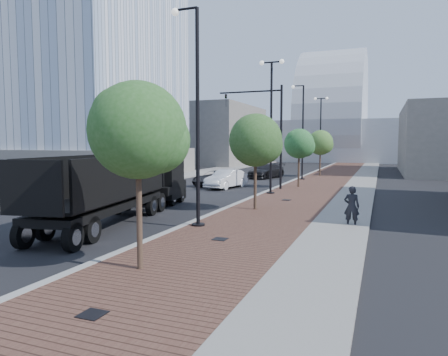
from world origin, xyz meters
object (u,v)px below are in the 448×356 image
(dump_truck, at_px, (138,188))
(white_sedan, at_px, (226,179))
(dark_car_mid, at_px, (215,178))
(pedestrian, at_px, (352,207))

(dump_truck, distance_m, white_sedan, 12.74)
(dark_car_mid, bearing_deg, white_sedan, -26.71)
(pedestrian, bearing_deg, white_sedan, -50.98)
(dump_truck, relative_size, dark_car_mid, 2.94)
(white_sedan, distance_m, dark_car_mid, 2.15)
(dark_car_mid, distance_m, pedestrian, 18.41)
(white_sedan, xyz_separation_m, dark_car_mid, (-1.58, 1.45, -0.10))
(white_sedan, distance_m, pedestrian, 16.28)
(dump_truck, relative_size, pedestrian, 7.54)
(dump_truck, bearing_deg, white_sedan, 80.15)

